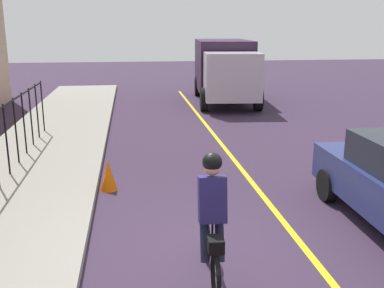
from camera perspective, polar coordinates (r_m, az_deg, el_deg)
The scene contains 5 objects.
ground_plane at distance 7.03m, azimuth 1.60°, elevation -14.03°, with size 80.00×80.00×0.00m, color #35263C.
lane_line_centre at distance 7.43m, azimuth 14.18°, elevation -12.79°, with size 36.00×0.12×0.01m, color yellow.
cyclist_lead at distance 6.00m, azimuth 2.53°, elevation -9.56°, with size 1.71×0.38×1.83m.
box_truck_background at distance 21.00m, azimuth 4.16°, elevation 9.62°, with size 6.89×3.01×2.78m.
traffic_cone_near at distance 9.68m, azimuth -10.58°, elevation -3.90°, with size 0.36×0.36×0.67m, color #E96107.
Camera 1 is at (-6.08, 1.03, 3.37)m, focal length 41.98 mm.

